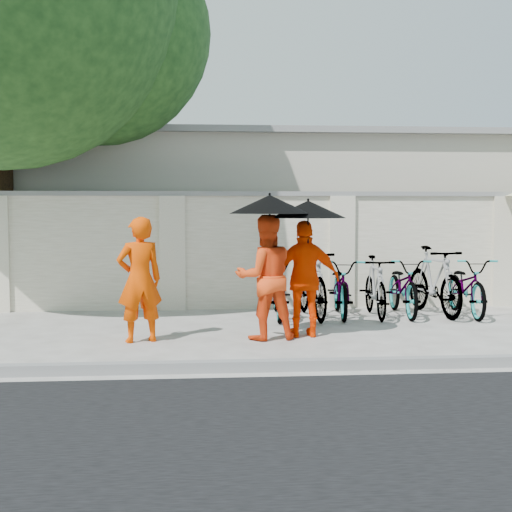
{
  "coord_description": "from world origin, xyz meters",
  "views": [
    {
      "loc": [
        -0.6,
        -9.43,
        1.82
      ],
      "look_at": [
        0.27,
        0.81,
        1.1
      ],
      "focal_mm": 50.0,
      "sensor_mm": 36.0,
      "label": 1
    }
  ],
  "objects": [
    {
      "name": "bike_1",
      "position": [
        1.28,
        1.95,
        0.57
      ],
      "size": [
        0.68,
        1.94,
        1.15
      ],
      "primitive_type": "imported",
      "rotation": [
        0.0,
        0.0,
        0.07
      ],
      "color": "gray",
      "rests_on": "ground"
    },
    {
      "name": "monk_center",
      "position": [
        0.35,
        0.18,
        0.85
      ],
      "size": [
        0.92,
        0.77,
        1.71
      ],
      "primitive_type": "imported",
      "rotation": [
        0.0,
        0.0,
        3.3
      ],
      "color": "#F34312",
      "rests_on": "ground"
    },
    {
      "name": "building_behind",
      "position": [
        2.0,
        7.0,
        1.6
      ],
      "size": [
        14.0,
        6.0,
        3.2
      ],
      "primitive_type": "cube",
      "color": "#B4AB9A",
      "rests_on": "ground"
    },
    {
      "name": "bike_5",
      "position": [
        3.37,
        2.09,
        0.57
      ],
      "size": [
        0.8,
        1.97,
        1.15
      ],
      "primitive_type": "imported",
      "rotation": [
        0.0,
        0.0,
        0.14
      ],
      "color": "gray",
      "rests_on": "ground"
    },
    {
      "name": "bike_0",
      "position": [
        0.75,
        2.08,
        0.51
      ],
      "size": [
        0.81,
        2.0,
        1.03
      ],
      "primitive_type": "imported",
      "rotation": [
        0.0,
        0.0,
        -0.07
      ],
      "color": "gray",
      "rests_on": "ground"
    },
    {
      "name": "kerb",
      "position": [
        0.0,
        -1.7,
        0.06
      ],
      "size": [
        40.0,
        0.16,
        0.12
      ],
      "primitive_type": "cube",
      "color": "gray",
      "rests_on": "ground"
    },
    {
      "name": "compound_wall",
      "position": [
        1.0,
        3.2,
        1.0
      ],
      "size": [
        20.0,
        0.3,
        2.0
      ],
      "primitive_type": "cube",
      "color": "silver",
      "rests_on": "ground"
    },
    {
      "name": "ground",
      "position": [
        0.0,
        0.0,
        0.0
      ],
      "size": [
        80.0,
        80.0,
        0.0
      ],
      "primitive_type": "plane",
      "color": "#B8B4AE"
    },
    {
      "name": "bike_4",
      "position": [
        2.85,
        2.1,
        0.48
      ],
      "size": [
        0.73,
        1.87,
        0.97
      ],
      "primitive_type": "imported",
      "rotation": [
        0.0,
        0.0,
        -0.05
      ],
      "color": "gray",
      "rests_on": "ground"
    },
    {
      "name": "parasol_right",
      "position": [
        0.94,
        0.24,
        1.78
      ],
      "size": [
        1.04,
        1.04,
        0.98
      ],
      "color": "black",
      "rests_on": "ground"
    },
    {
      "name": "bike_3",
      "position": [
        2.32,
        1.92,
        0.5
      ],
      "size": [
        0.57,
        1.7,
        1.01
      ],
      "primitive_type": "imported",
      "rotation": [
        0.0,
        0.0,
        -0.06
      ],
      "color": "gray",
      "rests_on": "ground"
    },
    {
      "name": "bike_6",
      "position": [
        3.9,
        1.99,
        0.49
      ],
      "size": [
        0.75,
        1.89,
        0.97
      ],
      "primitive_type": "imported",
      "rotation": [
        0.0,
        0.0,
        -0.05
      ],
      "color": "gray",
      "rests_on": "ground"
    },
    {
      "name": "parasol_center",
      "position": [
        0.4,
        0.1,
        1.85
      ],
      "size": [
        1.09,
        1.09,
        1.0
      ],
      "color": "black",
      "rests_on": "ground"
    },
    {
      "name": "bike_2",
      "position": [
        1.8,
        2.1,
        0.48
      ],
      "size": [
        0.83,
        1.89,
        0.96
      ],
      "primitive_type": "imported",
      "rotation": [
        0.0,
        0.0,
        -0.11
      ],
      "color": "gray",
      "rests_on": "ground"
    },
    {
      "name": "monk_left",
      "position": [
        -1.35,
        0.13,
        0.84
      ],
      "size": [
        0.71,
        0.58,
        1.68
      ],
      "primitive_type": "imported",
      "rotation": [
        0.0,
        0.0,
        3.47
      ],
      "color": "#EE4200",
      "rests_on": "ground"
    },
    {
      "name": "shade_tree",
      "position": [
        -3.66,
        2.97,
        5.1
      ],
      "size": [
        6.7,
        6.2,
        8.2
      ],
      "color": "#4A2F17",
      "rests_on": "ground"
    },
    {
      "name": "monk_right",
      "position": [
        0.92,
        0.32,
        0.81
      ],
      "size": [
        0.96,
        0.42,
        1.62
      ],
      "primitive_type": "imported",
      "rotation": [
        0.0,
        0.0,
        3.17
      ],
      "color": "#FF3900",
      "rests_on": "ground"
    }
  ]
}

